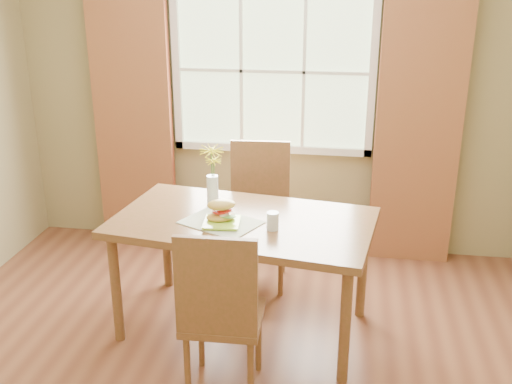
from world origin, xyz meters
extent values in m
cube|color=brown|center=(0.00, 0.00, -0.01)|extent=(4.20, 3.80, 0.02)
cube|color=#938558|center=(0.00, 1.91, 1.35)|extent=(4.20, 0.02, 2.70)
cube|color=#B8D09D|center=(0.00, 1.88, 1.50)|extent=(1.50, 0.02, 1.20)
cube|color=white|center=(0.00, 1.85, 0.87)|extent=(1.62, 0.04, 0.06)
cube|color=white|center=(-0.78, 1.85, 1.50)|extent=(0.06, 0.04, 1.32)
cube|color=white|center=(0.78, 1.85, 1.50)|extent=(0.06, 0.04, 1.32)
cube|color=white|center=(0.00, 1.85, 1.50)|extent=(1.50, 0.03, 0.02)
cube|color=maroon|center=(-1.15, 1.78, 1.10)|extent=(0.65, 0.08, 2.20)
cube|color=maroon|center=(1.15, 1.78, 1.10)|extent=(0.65, 0.08, 2.20)
cube|color=brown|center=(-0.01, 0.55, 0.76)|extent=(1.72, 1.12, 0.05)
cylinder|color=brown|center=(-0.77, 0.28, 0.37)|extent=(0.06, 0.06, 0.73)
cylinder|color=brown|center=(0.66, 0.08, 0.37)|extent=(0.06, 0.06, 0.73)
cylinder|color=brown|center=(-0.67, 1.02, 0.37)|extent=(0.06, 0.06, 0.73)
cylinder|color=brown|center=(0.76, 0.82, 0.37)|extent=(0.06, 0.06, 0.73)
cube|color=brown|center=(-0.01, -0.07, 0.46)|extent=(0.44, 0.44, 0.04)
cube|color=brown|center=(0.00, -0.26, 0.75)|extent=(0.43, 0.05, 0.55)
cylinder|color=brown|center=(-0.17, -0.25, 0.22)|extent=(0.04, 0.04, 0.44)
cylinder|color=brown|center=(0.17, -0.24, 0.22)|extent=(0.04, 0.04, 0.44)
cylinder|color=brown|center=(-0.18, 0.10, 0.22)|extent=(0.04, 0.04, 0.44)
cylinder|color=brown|center=(0.16, 0.11, 0.22)|extent=(0.04, 0.04, 0.44)
cube|color=brown|center=(-0.01, 1.17, 0.48)|extent=(0.48, 0.48, 0.04)
cube|color=brown|center=(-0.02, 1.37, 0.78)|extent=(0.45, 0.07, 0.57)
cylinder|color=brown|center=(-0.17, 0.98, 0.23)|extent=(0.04, 0.04, 0.46)
cylinder|color=brown|center=(0.19, 1.00, 0.23)|extent=(0.04, 0.04, 0.46)
cylinder|color=brown|center=(-0.20, 1.34, 0.23)|extent=(0.04, 0.04, 0.46)
cylinder|color=brown|center=(0.16, 1.36, 0.23)|extent=(0.04, 0.04, 0.46)
cube|color=beige|center=(-0.13, 0.47, 0.79)|extent=(0.55, 0.50, 0.01)
cube|color=#A8DB36|center=(-0.12, 0.44, 0.80)|extent=(0.24, 0.24, 0.01)
ellipsoid|color=gold|center=(-0.13, 0.47, 0.83)|extent=(0.21, 0.18, 0.05)
ellipsoid|color=#4C8C2D|center=(-0.08, 0.45, 0.84)|extent=(0.10, 0.07, 0.01)
cylinder|color=red|center=(-0.14, 0.47, 0.86)|extent=(0.09, 0.09, 0.01)
cylinder|color=red|center=(-0.10, 0.48, 0.87)|extent=(0.09, 0.09, 0.01)
ellipsoid|color=gold|center=(-0.13, 0.47, 0.91)|extent=(0.21, 0.18, 0.06)
cylinder|color=silver|center=(0.20, 0.42, 0.84)|extent=(0.07, 0.07, 0.11)
cylinder|color=silver|center=(0.20, 0.42, 0.83)|extent=(0.06, 0.06, 0.09)
cylinder|color=silver|center=(-0.25, 0.79, 0.88)|extent=(0.08, 0.08, 0.19)
cylinder|color=silver|center=(-0.25, 0.79, 0.83)|extent=(0.07, 0.07, 0.10)
cylinder|color=#3D7028|center=(-0.25, 0.79, 0.97)|extent=(0.01, 0.01, 0.37)
cylinder|color=#3D7028|center=(-0.24, 0.78, 0.94)|extent=(0.01, 0.01, 0.30)
camera|label=1|loc=(0.62, -2.86, 2.26)|focal=42.00mm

